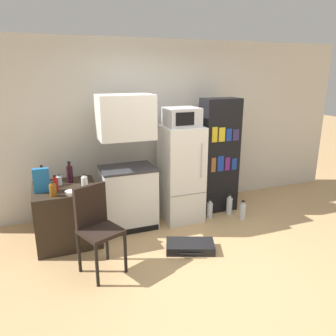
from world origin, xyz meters
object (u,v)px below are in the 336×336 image
(bowl, at_px, (71,193))
(water_bottle_front, at_px, (229,206))
(refrigerator, at_px, (181,174))
(microwave, at_px, (182,117))
(bottle_wine_dark, at_px, (70,174))
(chair, at_px, (96,221))
(bottle_green_tall, at_px, (43,178))
(water_bottle_middle, at_px, (243,211))
(suitcase_large_flat, at_px, (190,246))
(side_table, at_px, (67,214))
(bottle_milk_white, at_px, (85,182))
(bookshelf, at_px, (219,156))
(cereal_box, at_px, (41,180))
(bottle_clear_short, at_px, (59,180))
(bottle_ketchup_red, at_px, (55,184))
(kitchen_hutch, at_px, (128,170))
(water_bottle_back, at_px, (210,210))

(bowl, distance_m, water_bottle_front, 2.46)
(refrigerator, relative_size, microwave, 3.05)
(water_bottle_front, bearing_deg, microwave, 168.41)
(bottle_wine_dark, height_order, chair, bottle_wine_dark)
(bottle_green_tall, xyz_separation_m, water_bottle_front, (2.68, -0.14, -0.73))
(water_bottle_middle, bearing_deg, water_bottle_front, 118.36)
(suitcase_large_flat, bearing_deg, refrigerator, 95.43)
(side_table, relative_size, bottle_milk_white, 4.12)
(bottle_milk_white, distance_m, bowl, 0.24)
(side_table, height_order, bottle_wine_dark, bottle_wine_dark)
(microwave, distance_m, bookshelf, 0.96)
(microwave, height_order, bottle_milk_white, microwave)
(cereal_box, height_order, chair, cereal_box)
(refrigerator, bearing_deg, bottle_wine_dark, 178.28)
(bottle_clear_short, relative_size, bottle_ketchup_red, 0.72)
(kitchen_hutch, distance_m, cereal_box, 1.15)
(bowl, bearing_deg, bottle_ketchup_red, 127.42)
(refrigerator, xyz_separation_m, bottle_clear_short, (-1.72, 0.00, 0.10))
(bottle_clear_short, xyz_separation_m, cereal_box, (-0.21, -0.21, 0.09))
(bottle_green_tall, distance_m, water_bottle_middle, 2.91)
(side_table, relative_size, bottle_wine_dark, 2.76)
(bottle_green_tall, xyz_separation_m, bottle_milk_white, (0.49, -0.25, -0.04))
(microwave, bearing_deg, suitcase_large_flat, -105.92)
(cereal_box, height_order, water_bottle_back, cereal_box)
(water_bottle_front, bearing_deg, bottle_wine_dark, 174.99)
(side_table, bearing_deg, bowl, -78.76)
(refrigerator, relative_size, chair, 1.44)
(cereal_box, xyz_separation_m, suitcase_large_flat, (1.66, -0.72, -0.85))
(bottle_green_tall, bearing_deg, bottle_milk_white, -26.75)
(bottle_green_tall, height_order, cereal_box, cereal_box)
(water_bottle_middle, bearing_deg, water_bottle_back, 156.31)
(water_bottle_front, height_order, water_bottle_middle, water_bottle_front)
(side_table, xyz_separation_m, bottle_wine_dark, (0.09, 0.16, 0.50))
(cereal_box, xyz_separation_m, chair, (0.52, -0.71, -0.31))
(water_bottle_middle, bearing_deg, bookshelf, 110.52)
(bottle_milk_white, xyz_separation_m, water_bottle_front, (2.19, 0.10, -0.69))
(bottle_ketchup_red, bearing_deg, water_bottle_middle, -3.63)
(microwave, relative_size, bowl, 3.01)
(bowl, xyz_separation_m, water_bottle_middle, (2.48, 0.05, -0.65))
(side_table, xyz_separation_m, water_bottle_middle, (2.54, -0.25, -0.25))
(bottle_milk_white, distance_m, suitcase_large_flat, 1.55)
(bottle_ketchup_red, xyz_separation_m, bottle_milk_white, (0.35, -0.06, -0.00))
(bookshelf, bearing_deg, bottle_wine_dark, -178.18)
(side_table, relative_size, bottle_ketchup_red, 4.03)
(bottle_ketchup_red, xyz_separation_m, water_bottle_middle, (2.65, -0.17, -0.71))
(kitchen_hutch, relative_size, bowl, 12.15)
(refrigerator, xyz_separation_m, microwave, (-0.00, -0.00, 0.84))
(bottle_ketchup_red, relative_size, water_bottle_front, 0.57)
(bookshelf, bearing_deg, bottle_ketchup_red, -172.71)
(bottle_ketchup_red, xyz_separation_m, bottle_wine_dark, (0.20, 0.24, 0.04))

